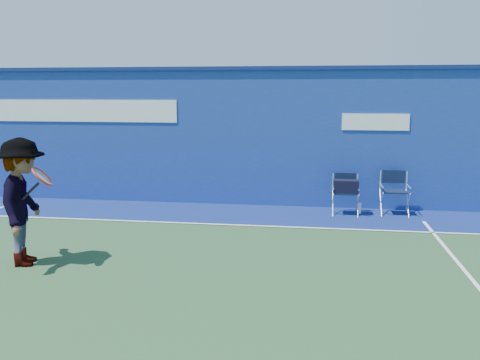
# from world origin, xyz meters

# --- Properties ---
(ground) EXTENTS (80.00, 80.00, 0.00)m
(ground) POSITION_xyz_m (0.00, 0.00, 0.00)
(ground) COLOR #264828
(ground) RESTS_ON ground
(stadium_wall) EXTENTS (24.00, 0.50, 3.08)m
(stadium_wall) POSITION_xyz_m (-0.00, 5.20, 1.55)
(stadium_wall) COLOR navy
(stadium_wall) RESTS_ON ground
(out_of_bounds_strip) EXTENTS (24.00, 1.80, 0.01)m
(out_of_bounds_strip) POSITION_xyz_m (0.00, 4.10, 0.00)
(out_of_bounds_strip) COLOR navy
(out_of_bounds_strip) RESTS_ON ground
(court_lines) EXTENTS (24.00, 12.00, 0.01)m
(court_lines) POSITION_xyz_m (0.00, 0.60, 0.01)
(court_lines) COLOR white
(court_lines) RESTS_ON out_of_bounds_strip
(directors_chair_left) EXTENTS (0.51, 0.45, 0.85)m
(directors_chair_left) POSITION_xyz_m (2.99, 4.41, 0.35)
(directors_chair_left) COLOR silver
(directors_chair_left) RESTS_ON ground
(directors_chair_right) EXTENTS (0.54, 0.48, 0.90)m
(directors_chair_right) POSITION_xyz_m (4.01, 4.57, 0.28)
(directors_chair_right) COLOR silver
(directors_chair_right) RESTS_ON ground
(water_bottle) EXTENTS (0.07, 0.07, 0.25)m
(water_bottle) POSITION_xyz_m (3.30, 4.49, 0.12)
(water_bottle) COLOR white
(water_bottle) RESTS_ON ground
(tennis_player) EXTENTS (1.09, 1.37, 1.89)m
(tennis_player) POSITION_xyz_m (-1.90, 0.60, 0.95)
(tennis_player) COLOR #EA4738
(tennis_player) RESTS_ON ground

